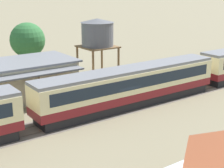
% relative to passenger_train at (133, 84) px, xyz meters
% --- Properties ---
extents(ground_plane, '(600.00, 600.00, 0.00)m').
position_rel_passenger_train_xyz_m(ground_plane, '(-1.54, -0.35, -2.20)').
color(ground_plane, '#7A7056').
extents(passenger_train, '(65.16, 3.03, 3.96)m').
position_rel_passenger_train_xyz_m(passenger_train, '(0.00, 0.00, 0.00)').
color(passenger_train, maroon).
rests_on(passenger_train, ground_plane).
extents(railway_track, '(114.11, 3.60, 0.04)m').
position_rel_passenger_train_xyz_m(railway_track, '(-9.00, 0.00, -2.19)').
color(railway_track, '#665B51').
rests_on(railway_track, ground_plane).
extents(station_building, '(11.14, 8.09, 4.03)m').
position_rel_passenger_train_xyz_m(station_building, '(-8.05, 8.86, -0.16)').
color(station_building, beige).
rests_on(station_building, ground_plane).
extents(water_tower, '(4.36, 4.36, 7.71)m').
position_rel_passenger_train_xyz_m(water_tower, '(2.99, 10.99, 3.61)').
color(water_tower, brown).
rests_on(water_tower, ground_plane).
extents(yard_tree_0, '(4.71, 4.71, 6.98)m').
position_rel_passenger_train_xyz_m(yard_tree_0, '(-3.44, 18.36, 2.42)').
color(yard_tree_0, '#4C3823').
rests_on(yard_tree_0, ground_plane).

